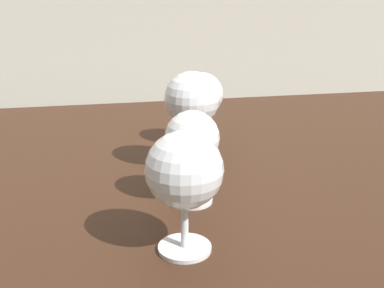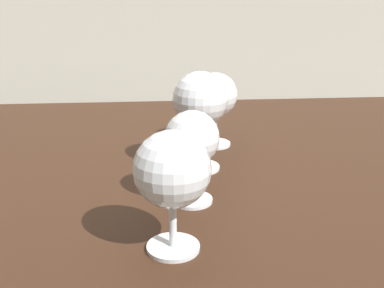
% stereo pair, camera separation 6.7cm
% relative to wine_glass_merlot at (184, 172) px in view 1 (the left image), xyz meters
% --- Properties ---
extents(dining_table, '(1.41, 0.81, 0.70)m').
position_rel_wine_glass_merlot_xyz_m(dining_table, '(0.07, 0.29, -0.18)').
color(dining_table, '#382114').
rests_on(dining_table, ground_plane).
extents(wine_glass_merlot, '(0.09, 0.09, 0.14)m').
position_rel_wine_glass_merlot_xyz_m(wine_glass_merlot, '(0.00, 0.00, 0.00)').
color(wine_glass_merlot, white).
rests_on(wine_glass_merlot, dining_table).
extents(wine_glass_amber, '(0.08, 0.08, 0.13)m').
position_rel_wine_glass_merlot_xyz_m(wine_glass_amber, '(0.03, 0.12, -0.01)').
color(wine_glass_amber, white).
rests_on(wine_glass_amber, dining_table).
extents(wine_glass_port, '(0.09, 0.09, 0.16)m').
position_rel_wine_glass_merlot_xyz_m(wine_glass_port, '(0.05, 0.25, 0.02)').
color(wine_glass_port, white).
rests_on(wine_glass_port, dining_table).
extents(wine_glass_cabernet, '(0.08, 0.08, 0.14)m').
position_rel_wine_glass_merlot_xyz_m(wine_glass_cabernet, '(0.09, 0.36, -0.00)').
color(wine_glass_cabernet, white).
rests_on(wine_glass_cabernet, dining_table).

